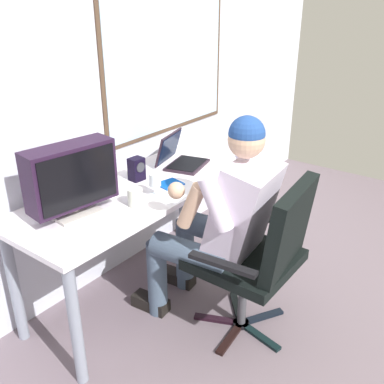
{
  "coord_description": "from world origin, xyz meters",
  "views": [
    {
      "loc": [
        -1.84,
        -0.05,
        1.83
      ],
      "look_at": [
        -0.03,
        1.31,
        0.8
      ],
      "focal_mm": 40.94,
      "sensor_mm": 36.0,
      "label": 1
    }
  ],
  "objects_px": {
    "office_chair": "(264,250)",
    "person_seated": "(220,219)",
    "coffee_mug": "(135,197)",
    "cd_case": "(170,184)",
    "wine_glass": "(155,181)",
    "desk_speaker": "(137,169)",
    "laptop": "(179,157)",
    "crt_monitor": "(71,177)",
    "desk": "(140,204)"
  },
  "relations": [
    {
      "from": "person_seated",
      "to": "wine_glass",
      "type": "bearing_deg",
      "value": 104.7
    },
    {
      "from": "person_seated",
      "to": "wine_glass",
      "type": "height_order",
      "value": "person_seated"
    },
    {
      "from": "cd_case",
      "to": "coffee_mug",
      "type": "bearing_deg",
      "value": -174.87
    },
    {
      "from": "desk_speaker",
      "to": "cd_case",
      "type": "distance_m",
      "value": 0.23
    },
    {
      "from": "coffee_mug",
      "to": "office_chair",
      "type": "bearing_deg",
      "value": -65.76
    },
    {
      "from": "desk",
      "to": "crt_monitor",
      "type": "distance_m",
      "value": 0.56
    },
    {
      "from": "desk",
      "to": "desk_speaker",
      "type": "distance_m",
      "value": 0.22
    },
    {
      "from": "coffee_mug",
      "to": "wine_glass",
      "type": "bearing_deg",
      "value": 0.56
    },
    {
      "from": "wine_glass",
      "to": "cd_case",
      "type": "height_order",
      "value": "wine_glass"
    },
    {
      "from": "office_chair",
      "to": "crt_monitor",
      "type": "height_order",
      "value": "crt_monitor"
    },
    {
      "from": "office_chair",
      "to": "coffee_mug",
      "type": "relative_size",
      "value": 9.68
    },
    {
      "from": "crt_monitor",
      "to": "laptop",
      "type": "bearing_deg",
      "value": 1.47
    },
    {
      "from": "desk_speaker",
      "to": "person_seated",
      "type": "bearing_deg",
      "value": -89.97
    },
    {
      "from": "office_chair",
      "to": "person_seated",
      "type": "distance_m",
      "value": 0.3
    },
    {
      "from": "desk",
      "to": "cd_case",
      "type": "distance_m",
      "value": 0.22
    },
    {
      "from": "laptop",
      "to": "person_seated",
      "type": "bearing_deg",
      "value": -122.24
    },
    {
      "from": "person_seated",
      "to": "desk_speaker",
      "type": "distance_m",
      "value": 0.65
    },
    {
      "from": "cd_case",
      "to": "desk",
      "type": "bearing_deg",
      "value": 141.77
    },
    {
      "from": "crt_monitor",
      "to": "desk_speaker",
      "type": "bearing_deg",
      "value": 6.96
    },
    {
      "from": "desk",
      "to": "coffee_mug",
      "type": "bearing_deg",
      "value": -141.18
    },
    {
      "from": "laptop",
      "to": "desk_speaker",
      "type": "bearing_deg",
      "value": 173.35
    },
    {
      "from": "office_chair",
      "to": "desk_speaker",
      "type": "distance_m",
      "value": 0.94
    },
    {
      "from": "crt_monitor",
      "to": "coffee_mug",
      "type": "bearing_deg",
      "value": -32.9
    },
    {
      "from": "person_seated",
      "to": "coffee_mug",
      "type": "xyz_separation_m",
      "value": [
        -0.27,
        0.38,
        0.13
      ]
    },
    {
      "from": "desk_speaker",
      "to": "coffee_mug",
      "type": "xyz_separation_m",
      "value": [
        -0.27,
        -0.24,
        -0.02
      ]
    },
    {
      "from": "crt_monitor",
      "to": "desk_speaker",
      "type": "height_order",
      "value": "crt_monitor"
    },
    {
      "from": "crt_monitor",
      "to": "cd_case",
      "type": "bearing_deg",
      "value": -13.59
    },
    {
      "from": "crt_monitor",
      "to": "coffee_mug",
      "type": "relative_size",
      "value": 4.86
    },
    {
      "from": "laptop",
      "to": "coffee_mug",
      "type": "xyz_separation_m",
      "value": [
        -0.64,
        -0.2,
        -0.01
      ]
    },
    {
      "from": "desk_speaker",
      "to": "wine_glass",
      "type": "bearing_deg",
      "value": -112.65
    },
    {
      "from": "office_chair",
      "to": "crt_monitor",
      "type": "xyz_separation_m",
      "value": [
        -0.57,
        0.83,
        0.41
      ]
    },
    {
      "from": "person_seated",
      "to": "coffee_mug",
      "type": "bearing_deg",
      "value": 125.16
    },
    {
      "from": "office_chair",
      "to": "coffee_mug",
      "type": "height_order",
      "value": "office_chair"
    },
    {
      "from": "wine_glass",
      "to": "coffee_mug",
      "type": "distance_m",
      "value": 0.17
    },
    {
      "from": "desk_speaker",
      "to": "crt_monitor",
      "type": "bearing_deg",
      "value": -173.04
    },
    {
      "from": "crt_monitor",
      "to": "desk_speaker",
      "type": "distance_m",
      "value": 0.57
    },
    {
      "from": "crt_monitor",
      "to": "coffee_mug",
      "type": "distance_m",
      "value": 0.37
    },
    {
      "from": "crt_monitor",
      "to": "wine_glass",
      "type": "bearing_deg",
      "value": -21.61
    },
    {
      "from": "person_seated",
      "to": "laptop",
      "type": "relative_size",
      "value": 3.53
    },
    {
      "from": "wine_glass",
      "to": "desk_speaker",
      "type": "distance_m",
      "value": 0.26
    },
    {
      "from": "desk",
      "to": "coffee_mug",
      "type": "xyz_separation_m",
      "value": [
        -0.18,
        -0.15,
        0.16
      ]
    },
    {
      "from": "crt_monitor",
      "to": "desk_speaker",
      "type": "xyz_separation_m",
      "value": [
        0.54,
        0.07,
        -0.14
      ]
    },
    {
      "from": "desk",
      "to": "wine_glass",
      "type": "height_order",
      "value": "wine_glass"
    },
    {
      "from": "laptop",
      "to": "desk_speaker",
      "type": "height_order",
      "value": "laptop"
    },
    {
      "from": "office_chair",
      "to": "cd_case",
      "type": "height_order",
      "value": "office_chair"
    },
    {
      "from": "laptop",
      "to": "crt_monitor",
      "type": "bearing_deg",
      "value": -178.53
    },
    {
      "from": "wine_glass",
      "to": "cd_case",
      "type": "xyz_separation_m",
      "value": [
        0.17,
        0.03,
        -0.08
      ]
    },
    {
      "from": "cd_case",
      "to": "desk_speaker",
      "type": "bearing_deg",
      "value": 106.78
    },
    {
      "from": "coffee_mug",
      "to": "desk",
      "type": "bearing_deg",
      "value": 38.82
    },
    {
      "from": "cd_case",
      "to": "office_chair",
      "type": "bearing_deg",
      "value": -93.23
    }
  ]
}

